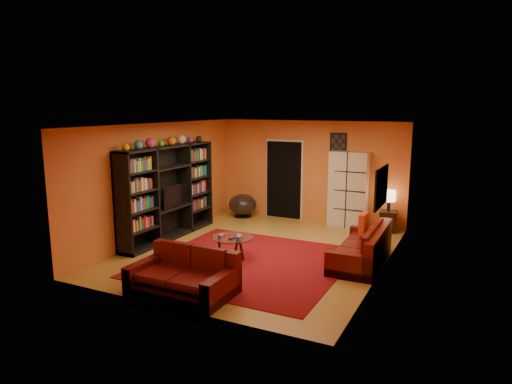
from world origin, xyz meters
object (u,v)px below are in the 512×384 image
at_px(loveseat, 186,275).
at_px(bowl_chair, 243,205).
at_px(entertainment_unit, 168,193).
at_px(tv, 172,196).
at_px(side_table, 388,221).
at_px(coffee_table, 233,239).
at_px(sofa, 365,249).
at_px(storage_cabinet, 348,189).
at_px(table_lamp, 389,196).

distance_m(loveseat, bowl_chair, 5.16).
height_order(entertainment_unit, loveseat, entertainment_unit).
bearing_deg(tv, side_table, -58.04).
height_order(coffee_table, side_table, side_table).
height_order(sofa, loveseat, same).
xyz_separation_m(sofa, side_table, (-0.03, 2.51, -0.04)).
xyz_separation_m(coffee_table, bowl_chair, (-1.43, 3.11, -0.05)).
relative_size(entertainment_unit, sofa, 1.45).
distance_m(coffee_table, storage_cabinet, 3.72).
xyz_separation_m(loveseat, bowl_chair, (-1.56, 4.91, 0.05)).
distance_m(bowl_chair, table_lamp, 3.85).
bearing_deg(tv, entertainment_unit, 136.29).
distance_m(tv, sofa, 4.42).
distance_m(coffee_table, table_lamp, 4.15).
xyz_separation_m(storage_cabinet, bowl_chair, (-2.81, -0.30, -0.60)).
bearing_deg(entertainment_unit, table_lamp, 32.16).
distance_m(tv, bowl_chair, 2.58).
relative_size(storage_cabinet, table_lamp, 3.74).
relative_size(sofa, side_table, 4.14).
xyz_separation_m(entertainment_unit, loveseat, (2.13, -2.41, -0.77)).
height_order(storage_cabinet, bowl_chair, storage_cabinet).
bearing_deg(table_lamp, coffee_table, -125.37).
relative_size(bowl_chair, side_table, 1.53).
relative_size(coffee_table, bowl_chair, 1.11).
relative_size(tv, loveseat, 0.52).
bearing_deg(sofa, loveseat, -132.13).
distance_m(side_table, table_lamp, 0.61).
bearing_deg(coffee_table, storage_cabinet, 67.93).
xyz_separation_m(coffee_table, storage_cabinet, (1.38, 3.41, 0.55)).
bearing_deg(tv, table_lamp, -58.04).
relative_size(sofa, bowl_chair, 2.71).
relative_size(entertainment_unit, storage_cabinet, 1.60).
relative_size(loveseat, storage_cabinet, 0.88).
bearing_deg(table_lamp, loveseat, -113.52).
bearing_deg(entertainment_unit, bowl_chair, 77.27).
height_order(entertainment_unit, bowl_chair, entertainment_unit).
bearing_deg(tv, bowl_chair, -11.88).
bearing_deg(storage_cabinet, table_lamp, -4.76).
distance_m(entertainment_unit, side_table, 5.23).
bearing_deg(table_lamp, tv, -148.04).
relative_size(entertainment_unit, side_table, 6.00).
xyz_separation_m(sofa, bowl_chair, (-3.84, 2.26, 0.04)).
relative_size(entertainment_unit, table_lamp, 5.99).
bearing_deg(coffee_table, table_lamp, 54.63).
relative_size(entertainment_unit, tv, 3.49).
bearing_deg(table_lamp, sofa, -89.21).
bearing_deg(sofa, entertainment_unit, -178.33).
distance_m(entertainment_unit, loveseat, 3.31).
bearing_deg(storage_cabinet, coffee_table, -113.98).
relative_size(loveseat, bowl_chair, 2.15).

